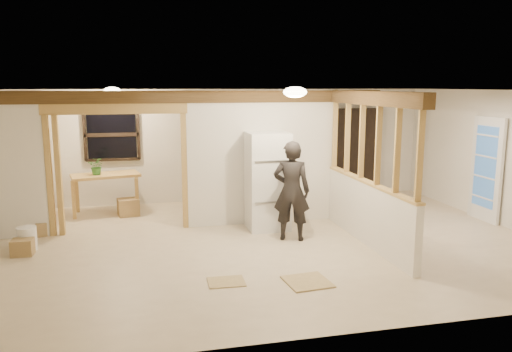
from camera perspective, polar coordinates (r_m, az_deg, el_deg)
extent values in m
cube|color=beige|center=(8.43, 1.26, -7.54)|extent=(9.00, 6.50, 0.01)
cube|color=white|center=(8.02, 1.33, 9.75)|extent=(9.00, 6.50, 0.01)
cube|color=silver|center=(11.28, -2.74, 3.53)|extent=(9.00, 0.01, 2.50)
cube|color=silver|center=(5.11, 10.25, -4.91)|extent=(9.00, 0.01, 2.50)
cube|color=silver|center=(10.20, 26.65, 1.73)|extent=(0.01, 6.50, 2.50)
cube|color=silver|center=(9.31, -25.66, 1.09)|extent=(0.90, 0.12, 2.50)
cube|color=silver|center=(9.33, 0.69, 2.13)|extent=(2.80, 0.12, 2.50)
cube|color=tan|center=(9.11, -15.43, 0.60)|extent=(2.46, 0.14, 2.20)
cube|color=brown|center=(9.03, -6.81, 8.98)|extent=(7.00, 0.18, 0.22)
cube|color=brown|center=(8.19, 13.08, 8.67)|extent=(0.18, 3.30, 0.22)
cube|color=silver|center=(8.45, 12.56, -4.17)|extent=(0.12, 3.20, 1.00)
cube|color=tan|center=(8.24, 12.88, 3.66)|extent=(0.14, 3.20, 1.32)
cube|color=black|center=(11.01, -16.16, 4.55)|extent=(1.12, 0.10, 1.10)
cube|color=white|center=(10.49, 24.83, 0.70)|extent=(0.12, 0.86, 2.00)
ellipsoid|color=#FFEABF|center=(7.62, 4.49, 9.55)|extent=(0.36, 0.36, 0.16)
ellipsoid|color=#FFEABF|center=(10.09, -16.12, 9.36)|extent=(0.32, 0.32, 0.14)
ellipsoid|color=#FFD88C|center=(9.39, -13.18, 7.61)|extent=(0.07, 0.07, 0.07)
cube|color=white|center=(9.00, 1.31, -0.57)|extent=(0.72, 0.70, 1.76)
imported|color=#2C2929|center=(8.35, 4.08, -1.70)|extent=(0.72, 0.61, 1.69)
cube|color=tan|center=(10.55, -16.72, -1.97)|extent=(1.42, 0.91, 0.82)
imported|color=#337932|center=(10.40, -17.72, 1.09)|extent=(0.38, 0.36, 0.35)
cylinder|color=maroon|center=(10.90, -24.41, -2.63)|extent=(0.50, 0.50, 0.62)
cube|color=black|center=(11.93, 11.30, 2.64)|extent=(1.03, 0.34, 2.06)
cylinder|color=white|center=(8.74, -24.70, -6.52)|extent=(0.38, 0.38, 0.38)
cube|color=#9A7B4A|center=(10.35, -14.38, -3.46)|extent=(0.46, 0.41, 0.34)
cube|color=#9A7B4A|center=(9.52, -23.15, -5.50)|extent=(0.33, 0.33, 0.24)
cube|color=#9A7B4A|center=(8.53, -25.13, -7.38)|extent=(0.32, 0.26, 0.25)
cube|color=tan|center=(6.80, 5.89, -11.92)|extent=(0.62, 0.62, 0.02)
cube|color=tan|center=(6.78, -3.42, -11.98)|extent=(0.50, 0.40, 0.02)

